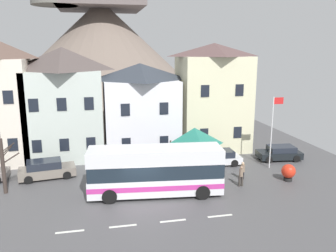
{
  "coord_description": "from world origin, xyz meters",
  "views": [
    {
      "loc": [
        -2.79,
        -21.22,
        10.12
      ],
      "look_at": [
        2.72,
        4.39,
        4.25
      ],
      "focal_mm": 36.91,
      "sensor_mm": 36.0,
      "label": 1
    }
  ],
  "objects_px": {
    "hilltop_castle": "(102,54)",
    "flagpole": "(273,127)",
    "townhouse_00": "(1,102)",
    "townhouse_01": "(65,103)",
    "townhouse_02": "(141,109)",
    "pedestrian_01": "(243,169)",
    "bus_shelter": "(194,136)",
    "parked_car_00": "(216,158)",
    "parked_car_02": "(280,153)",
    "parked_car_01": "(47,169)",
    "townhouse_03": "(213,98)",
    "pedestrian_00": "(241,176)",
    "transit_bus": "(155,171)",
    "harbour_buoy": "(288,172)",
    "public_bench": "(211,159)",
    "bare_tree_00": "(3,164)"
  },
  "relations": [
    {
      "from": "townhouse_01",
      "to": "townhouse_03",
      "type": "bearing_deg",
      "value": -2.87
    },
    {
      "from": "townhouse_02",
      "to": "pedestrian_01",
      "type": "relative_size",
      "value": 6.05
    },
    {
      "from": "hilltop_castle",
      "to": "public_bench",
      "type": "distance_m",
      "value": 30.14
    },
    {
      "from": "townhouse_02",
      "to": "pedestrian_01",
      "type": "bearing_deg",
      "value": -53.38
    },
    {
      "from": "transit_bus",
      "to": "pedestrian_01",
      "type": "xyz_separation_m",
      "value": [
        7.22,
        1.36,
        -0.86
      ]
    },
    {
      "from": "hilltop_castle",
      "to": "parked_car_01",
      "type": "distance_m",
      "value": 29.82
    },
    {
      "from": "pedestrian_01",
      "to": "hilltop_castle",
      "type": "bearing_deg",
      "value": 107.12
    },
    {
      "from": "townhouse_03",
      "to": "townhouse_02",
      "type": "bearing_deg",
      "value": 176.96
    },
    {
      "from": "parked_car_01",
      "to": "public_bench",
      "type": "height_order",
      "value": "parked_car_01"
    },
    {
      "from": "hilltop_castle",
      "to": "townhouse_00",
      "type": "bearing_deg",
      "value": -113.11
    },
    {
      "from": "townhouse_02",
      "to": "bus_shelter",
      "type": "height_order",
      "value": "townhouse_02"
    },
    {
      "from": "townhouse_00",
      "to": "townhouse_03",
      "type": "height_order",
      "value": "townhouse_00"
    },
    {
      "from": "parked_car_01",
      "to": "parked_car_02",
      "type": "relative_size",
      "value": 1.1
    },
    {
      "from": "townhouse_01",
      "to": "parked_car_02",
      "type": "xyz_separation_m",
      "value": [
        19.41,
        -5.51,
        -4.5
      ]
    },
    {
      "from": "townhouse_01",
      "to": "pedestrian_01",
      "type": "distance_m",
      "value": 17.39
    },
    {
      "from": "townhouse_03",
      "to": "pedestrian_01",
      "type": "distance_m",
      "value": 9.86
    },
    {
      "from": "townhouse_01",
      "to": "bus_shelter",
      "type": "bearing_deg",
      "value": -33.61
    },
    {
      "from": "transit_bus",
      "to": "pedestrian_00",
      "type": "bearing_deg",
      "value": 6.94
    },
    {
      "from": "hilltop_castle",
      "to": "bare_tree_00",
      "type": "relative_size",
      "value": 8.43
    },
    {
      "from": "townhouse_03",
      "to": "public_bench",
      "type": "bearing_deg",
      "value": -110.36
    },
    {
      "from": "bus_shelter",
      "to": "public_bench",
      "type": "bearing_deg",
      "value": 40.46
    },
    {
      "from": "flagpole",
      "to": "public_bench",
      "type": "bearing_deg",
      "value": 155.72
    },
    {
      "from": "pedestrian_00",
      "to": "pedestrian_01",
      "type": "distance_m",
      "value": 1.44
    },
    {
      "from": "townhouse_02",
      "to": "pedestrian_00",
      "type": "height_order",
      "value": "townhouse_02"
    },
    {
      "from": "townhouse_00",
      "to": "townhouse_01",
      "type": "bearing_deg",
      "value": 3.02
    },
    {
      "from": "hilltop_castle",
      "to": "harbour_buoy",
      "type": "relative_size",
      "value": 28.1
    },
    {
      "from": "pedestrian_00",
      "to": "hilltop_castle",
      "type": "bearing_deg",
      "value": 105.4
    },
    {
      "from": "townhouse_02",
      "to": "bus_shelter",
      "type": "relative_size",
      "value": 2.3
    },
    {
      "from": "transit_bus",
      "to": "parked_car_01",
      "type": "relative_size",
      "value": 2.1
    },
    {
      "from": "bus_shelter",
      "to": "pedestrian_01",
      "type": "relative_size",
      "value": 2.63
    },
    {
      "from": "pedestrian_01",
      "to": "flagpole",
      "type": "distance_m",
      "value": 4.94
    },
    {
      "from": "townhouse_01",
      "to": "hilltop_castle",
      "type": "distance_m",
      "value": 22.98
    },
    {
      "from": "townhouse_02",
      "to": "townhouse_00",
      "type": "bearing_deg",
      "value": 179.78
    },
    {
      "from": "townhouse_03",
      "to": "townhouse_01",
      "type": "bearing_deg",
      "value": 177.13
    },
    {
      "from": "parked_car_01",
      "to": "townhouse_01",
      "type": "bearing_deg",
      "value": 69.4
    },
    {
      "from": "parked_car_00",
      "to": "parked_car_02",
      "type": "distance_m",
      "value": 6.29
    },
    {
      "from": "parked_car_01",
      "to": "parked_car_02",
      "type": "distance_m",
      "value": 20.68
    },
    {
      "from": "pedestrian_00",
      "to": "harbour_buoy",
      "type": "bearing_deg",
      "value": 3.47
    },
    {
      "from": "bus_shelter",
      "to": "flagpole",
      "type": "height_order",
      "value": "flagpole"
    },
    {
      "from": "pedestrian_01",
      "to": "townhouse_00",
      "type": "bearing_deg",
      "value": 154.59
    },
    {
      "from": "bus_shelter",
      "to": "flagpole",
      "type": "xyz_separation_m",
      "value": [
        6.79,
        -0.36,
        0.56
      ]
    },
    {
      "from": "hilltop_castle",
      "to": "flagpole",
      "type": "relative_size",
      "value": 6.06
    },
    {
      "from": "bus_shelter",
      "to": "parked_car_02",
      "type": "bearing_deg",
      "value": 10.1
    },
    {
      "from": "townhouse_03",
      "to": "harbour_buoy",
      "type": "distance_m",
      "value": 11.18
    },
    {
      "from": "flagpole",
      "to": "bare_tree_00",
      "type": "relative_size",
      "value": 1.39
    },
    {
      "from": "hilltop_castle",
      "to": "parked_car_00",
      "type": "height_order",
      "value": "hilltop_castle"
    },
    {
      "from": "bus_shelter",
      "to": "parked_car_00",
      "type": "height_order",
      "value": "bus_shelter"
    },
    {
      "from": "townhouse_01",
      "to": "bare_tree_00",
      "type": "distance_m",
      "value": 9.65
    },
    {
      "from": "hilltop_castle",
      "to": "flagpole",
      "type": "height_order",
      "value": "hilltop_castle"
    },
    {
      "from": "parked_car_00",
      "to": "parked_car_02",
      "type": "height_order",
      "value": "parked_car_02"
    }
  ]
}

